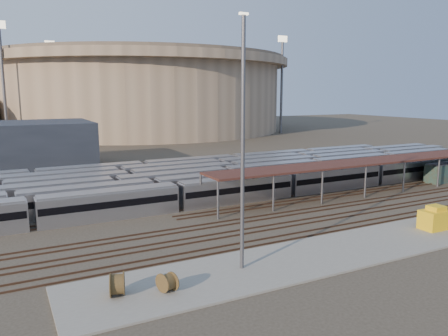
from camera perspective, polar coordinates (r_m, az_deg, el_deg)
name	(u,v)px	position (r m, az deg, el deg)	size (l,w,h in m)	color
ground	(275,214)	(59.99, 6.66, -5.95)	(420.00, 420.00, 0.00)	#383026
apron	(317,255)	(45.69, 12.06, -11.08)	(50.00, 9.00, 0.20)	gray
subway_trains	(227,176)	(76.22, 0.37, -1.10)	(129.22, 23.90, 3.60)	#A7A6AB
inspection_shed	(373,162)	(75.98, 18.91, 0.77)	(60.30, 6.00, 5.30)	#55555A
empty_tracks	(297,223)	(56.06, 9.54, -7.06)	(170.00, 9.62, 0.18)	#4C3323
stadium	(144,92)	(196.35, -10.47, 9.72)	(124.00, 124.00, 32.50)	gray
floodlight_0	(3,79)	(157.83, -26.90, 10.37)	(4.00, 1.00, 38.40)	#55555A
floodlight_2	(282,82)	(179.87, 7.55, 11.13)	(4.00, 1.00, 38.40)	#55555A
floodlight_3	(52,82)	(209.01, -21.53, 10.35)	(4.00, 1.00, 38.40)	#55555A
cable_reel_west	(167,282)	(36.99, -7.42, -14.58)	(1.61, 1.61, 0.89)	brown
cable_reel_east	(117,284)	(36.99, -13.78, -14.52)	(1.93, 1.93, 1.07)	brown
yard_light_pole	(243,146)	(38.60, 2.46, 2.95)	(0.80, 0.36, 22.67)	#55555A
yellow_equipment	(435,219)	(58.05, 25.87, -6.07)	(3.61, 2.26, 2.26)	yellow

